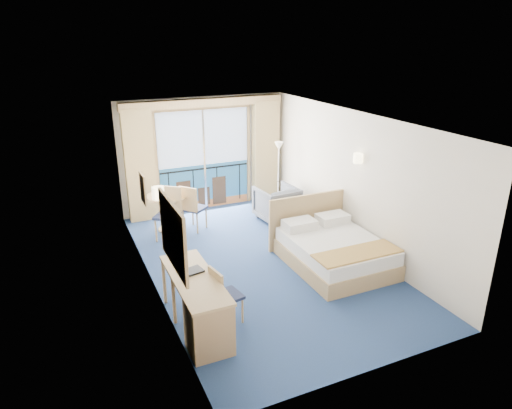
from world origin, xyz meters
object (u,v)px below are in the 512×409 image
object	(u,v)px
armchair	(277,203)
nightstand	(317,218)
desk	(206,317)
desk_chair	(223,293)
bed	(333,249)
table_chair_a	(192,206)
floor_lamp	(279,159)
round_table	(168,203)
table_chair_b	(169,210)

from	to	relation	value
armchair	nightstand	bearing A→B (deg)	115.65
desk	desk_chair	xyz separation A→B (m)	(0.38, 0.38, 0.06)
bed	desk_chair	size ratio (longest dim) A/B	2.24
bed	table_chair_a	size ratio (longest dim) A/B	1.98
bed	floor_lamp	distance (m)	3.19
table_chair_a	desk_chair	bearing A→B (deg)	131.46
armchair	round_table	bearing A→B (deg)	-15.50
armchair	desk	world-z (taller)	desk
table_chair_b	floor_lamp	bearing A→B (deg)	49.48
desk_chair	table_chair_a	size ratio (longest dim) A/B	0.89
nightstand	desk_chair	xyz separation A→B (m)	(-3.08, -2.40, 0.24)
nightstand	armchair	xyz separation A→B (m)	(-0.54, 0.91, 0.13)
desk	bed	bearing A→B (deg)	24.01
floor_lamp	table_chair_a	bearing A→B (deg)	-169.13
floor_lamp	desk_chair	xyz separation A→B (m)	(-2.89, -3.92, -0.75)
desk	table_chair_a	distance (m)	3.98
bed	table_chair_b	xyz separation A→B (m)	(-2.45, 2.42, 0.32)
desk_chair	table_chair_b	distance (m)	3.33
bed	nightstand	xyz separation A→B (m)	(0.58, 1.49, -0.03)
bed	floor_lamp	bearing A→B (deg)	82.68
bed	floor_lamp	xyz separation A→B (m)	(0.39, 3.01, 0.96)
round_table	table_chair_a	distance (m)	0.52
desk_chair	round_table	bearing A→B (deg)	-12.38
round_table	table_chair_b	size ratio (longest dim) A/B	0.82
nightstand	floor_lamp	size ratio (longest dim) A/B	0.32
nightstand	table_chair_b	world-z (taller)	table_chair_b
floor_lamp	desk	bearing A→B (deg)	-127.30
armchair	desk_chair	world-z (taller)	desk_chair
nightstand	desk_chair	size ratio (longest dim) A/B	0.59
armchair	table_chair_a	bearing A→B (deg)	-10.30
desk_chair	round_table	distance (m)	3.75
armchair	desk	bearing A→B (deg)	46.41
bed	nightstand	size ratio (longest dim) A/B	3.78
desk_chair	armchair	bearing A→B (deg)	-47.86
bed	armchair	xyz separation A→B (m)	(0.04, 2.39, 0.10)
desk	round_table	xyz separation A→B (m)	(0.52, 4.12, 0.16)
nightstand	round_table	distance (m)	3.25
bed	desk_chair	distance (m)	2.67
armchair	desk	xyz separation A→B (m)	(-2.93, -3.68, 0.05)
nightstand	table_chair_a	distance (m)	2.74
desk_chair	table_chair_a	distance (m)	3.53
nightstand	desk_chair	distance (m)	3.91
bed	desk	xyz separation A→B (m)	(-2.89, -1.29, 0.15)
desk_chair	table_chair_b	xyz separation A→B (m)	(0.06, 3.33, 0.10)
nightstand	table_chair_a	xyz separation A→B (m)	(-2.49, 1.08, 0.31)
armchair	table_chair_b	bearing A→B (deg)	-5.76
desk	nightstand	bearing A→B (deg)	38.67
table_chair_b	nightstand	bearing A→B (deg)	20.52
bed	table_chair_a	world-z (taller)	bed
bed	round_table	world-z (taller)	bed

